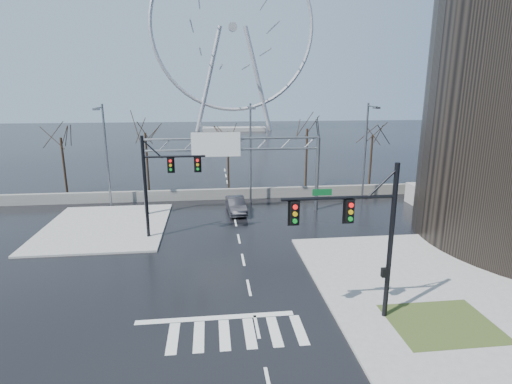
{
  "coord_description": "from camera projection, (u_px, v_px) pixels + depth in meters",
  "views": [
    {
      "loc": [
        -2.02,
        -21.16,
        11.2
      ],
      "look_at": [
        1.22,
        6.93,
        4.0
      ],
      "focal_mm": 28.0,
      "sensor_mm": 36.0,
      "label": 1
    }
  ],
  "objects": [
    {
      "name": "tree_far_right",
      "position": [
        372.0,
        141.0,
        47.02
      ],
      "size": [
        3.4,
        3.4,
        6.8
      ],
      "color": "black",
      "rests_on": "ground"
    },
    {
      "name": "sign_gantry",
      "position": [
        229.0,
        159.0,
        36.44
      ],
      "size": [
        16.36,
        0.4,
        7.6
      ],
      "color": "slate",
      "rests_on": "ground"
    },
    {
      "name": "barrier_wall",
      "position": [
        231.0,
        194.0,
        42.48
      ],
      "size": [
        52.0,
        0.5,
        1.1
      ],
      "primitive_type": "cube",
      "color": "slate",
      "rests_on": "ground"
    },
    {
      "name": "grass_strip",
      "position": [
        442.0,
        323.0,
        19.51
      ],
      "size": [
        5.0,
        4.0,
        0.02
      ],
      "primitive_type": "cube",
      "color": "#35441C",
      "rests_on": "sidewalk_near"
    },
    {
      "name": "tree_right",
      "position": [
        307.0,
        136.0,
        45.45
      ],
      "size": [
        3.9,
        3.9,
        7.8
      ],
      "color": "black",
      "rests_on": "ground"
    },
    {
      "name": "sidewalk_far",
      "position": [
        106.0,
        226.0,
        33.67
      ],
      "size": [
        10.0,
        12.0,
        0.15
      ],
      "primitive_type": "cube",
      "color": "gray",
      "rests_on": "ground"
    },
    {
      "name": "tree_center",
      "position": [
        228.0,
        145.0,
        45.67
      ],
      "size": [
        3.25,
        3.25,
        6.5
      ],
      "color": "black",
      "rests_on": "ground"
    },
    {
      "name": "sidewalk_right_ext",
      "position": [
        396.0,
        264.0,
        26.38
      ],
      "size": [
        12.0,
        10.0,
        0.15
      ],
      "primitive_type": "cube",
      "color": "gray",
      "rests_on": "ground"
    },
    {
      "name": "streetlight_left",
      "position": [
        105.0,
        148.0,
        38.06
      ],
      "size": [
        0.5,
        2.55,
        10.0
      ],
      "color": "slate",
      "rests_on": "ground"
    },
    {
      "name": "car",
      "position": [
        236.0,
        205.0,
        37.54
      ],
      "size": [
        1.88,
        4.61,
        1.49
      ],
      "primitive_type": "imported",
      "rotation": [
        0.0,
        0.0,
        0.07
      ],
      "color": "black",
      "rests_on": "ground"
    },
    {
      "name": "tree_far_left",
      "position": [
        61.0,
        144.0,
        43.09
      ],
      "size": [
        3.5,
        3.5,
        7.0
      ],
      "color": "black",
      "rests_on": "ground"
    },
    {
      "name": "ferris_wheel",
      "position": [
        233.0,
        34.0,
        108.93
      ],
      "size": [
        45.0,
        6.0,
        50.91
      ],
      "color": "gray",
      "rests_on": "ground"
    },
    {
      "name": "tree_left",
      "position": [
        146.0,
        140.0,
        43.51
      ],
      "size": [
        3.75,
        3.75,
        7.5
      ],
      "color": "black",
      "rests_on": "ground"
    },
    {
      "name": "streetlight_mid",
      "position": [
        251.0,
        146.0,
        39.62
      ],
      "size": [
        0.5,
        2.55,
        10.0
      ],
      "color": "slate",
      "rests_on": "ground"
    },
    {
      "name": "signal_mast_near",
      "position": [
        365.0,
        229.0,
        18.84
      ],
      "size": [
        5.52,
        0.41,
        8.0
      ],
      "color": "black",
      "rests_on": "ground"
    },
    {
      "name": "ground",
      "position": [
        249.0,
        288.0,
        23.36
      ],
      "size": [
        260.0,
        260.0,
        0.0
      ],
      "primitive_type": "plane",
      "color": "black",
      "rests_on": "ground"
    },
    {
      "name": "streetlight_right",
      "position": [
        367.0,
        144.0,
        40.95
      ],
      "size": [
        0.5,
        2.55,
        10.0
      ],
      "color": "slate",
      "rests_on": "ground"
    },
    {
      "name": "signal_mast_far",
      "position": [
        160.0,
        177.0,
        30.14
      ],
      "size": [
        4.72,
        0.41,
        8.0
      ],
      "color": "black",
      "rests_on": "ground"
    }
  ]
}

